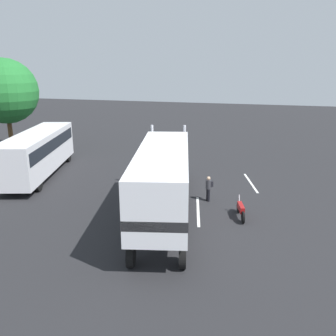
# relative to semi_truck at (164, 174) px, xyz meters

# --- Properties ---
(ground_plane) EXTENTS (120.00, 120.00, 0.00)m
(ground_plane) POSITION_rel_semi_truck_xyz_m (5.96, 1.74, -2.52)
(ground_plane) COLOR #232326
(lane_stripe_near) EXTENTS (4.33, 1.09, 0.01)m
(lane_stripe_near) POSITION_rel_semi_truck_xyz_m (1.18, -1.76, -2.52)
(lane_stripe_near) COLOR silver
(lane_stripe_near) RESTS_ON ground_plane
(lane_stripe_mid) EXTENTS (4.28, 1.34, 0.01)m
(lane_stripe_mid) POSITION_rel_semi_truck_xyz_m (7.42, -4.47, -2.52)
(lane_stripe_mid) COLOR silver
(lane_stripe_mid) RESTS_ON ground_plane
(semi_truck) EXTENTS (14.35, 5.77, 4.50)m
(semi_truck) POSITION_rel_semi_truck_xyz_m (0.00, 0.00, 0.00)
(semi_truck) COLOR white
(semi_truck) RESTS_ON ground_plane
(person_bystander) EXTENTS (0.43, 0.48, 1.63)m
(person_bystander) POSITION_rel_semi_truck_xyz_m (2.97, -2.06, -1.63)
(person_bystander) COLOR black
(person_bystander) RESTS_ON ground_plane
(parked_bus) EXTENTS (11.27, 5.63, 3.40)m
(parked_bus) POSITION_rel_semi_truck_xyz_m (4.72, 11.65, -0.46)
(parked_bus) COLOR silver
(parked_bus) RESTS_ON ground_plane
(motorcycle) EXTENTS (2.06, 0.64, 1.12)m
(motorcycle) POSITION_rel_semi_truck_xyz_m (0.93, -4.26, -2.04)
(motorcycle) COLOR black
(motorcycle) RESTS_ON ground_plane
(tree_center) EXTENTS (6.27, 6.27, 9.15)m
(tree_center) POSITION_rel_semi_truck_xyz_m (10.92, 19.39, 3.48)
(tree_center) COLOR brown
(tree_center) RESTS_ON ground_plane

